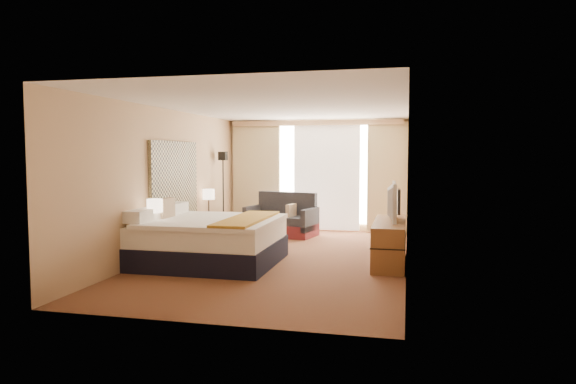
% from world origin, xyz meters
% --- Properties ---
extents(floor, '(4.20, 7.00, 0.02)m').
position_xyz_m(floor, '(0.00, 0.00, 0.00)').
color(floor, '#521717').
rests_on(floor, ground).
extents(ceiling, '(4.20, 7.00, 0.02)m').
position_xyz_m(ceiling, '(0.00, 0.00, 2.60)').
color(ceiling, white).
rests_on(ceiling, wall_back).
extents(wall_back, '(4.20, 0.02, 2.60)m').
position_xyz_m(wall_back, '(0.00, 3.50, 1.30)').
color(wall_back, tan).
rests_on(wall_back, ground).
extents(wall_front, '(4.20, 0.02, 2.60)m').
position_xyz_m(wall_front, '(0.00, -3.50, 1.30)').
color(wall_front, tan).
rests_on(wall_front, ground).
extents(wall_left, '(0.02, 7.00, 2.60)m').
position_xyz_m(wall_left, '(-2.10, 0.00, 1.30)').
color(wall_left, tan).
rests_on(wall_left, ground).
extents(wall_right, '(0.02, 7.00, 2.60)m').
position_xyz_m(wall_right, '(2.10, 0.00, 1.30)').
color(wall_right, tan).
rests_on(wall_right, ground).
extents(headboard, '(0.06, 1.85, 1.50)m').
position_xyz_m(headboard, '(-2.06, 0.20, 1.28)').
color(headboard, black).
rests_on(headboard, wall_left).
extents(nightstand_left, '(0.45, 0.52, 0.55)m').
position_xyz_m(nightstand_left, '(-1.87, -1.05, 0.28)').
color(nightstand_left, brown).
rests_on(nightstand_left, floor).
extents(nightstand_right, '(0.45, 0.52, 0.55)m').
position_xyz_m(nightstand_right, '(-1.87, 1.45, 0.28)').
color(nightstand_right, brown).
rests_on(nightstand_right, floor).
extents(media_dresser, '(0.50, 1.80, 0.70)m').
position_xyz_m(media_dresser, '(1.83, 0.00, 0.35)').
color(media_dresser, brown).
rests_on(media_dresser, floor).
extents(window, '(2.30, 0.02, 2.30)m').
position_xyz_m(window, '(0.25, 3.47, 1.32)').
color(window, white).
rests_on(window, wall_back).
extents(curtains, '(4.12, 0.19, 2.56)m').
position_xyz_m(curtains, '(-0.00, 3.39, 1.41)').
color(curtains, beige).
rests_on(curtains, floor).
extents(bed, '(2.19, 2.00, 1.06)m').
position_xyz_m(bed, '(-1.06, -0.65, 0.39)').
color(bed, black).
rests_on(bed, floor).
extents(loveseat, '(1.65, 1.11, 0.94)m').
position_xyz_m(loveseat, '(-0.59, 2.49, 0.31)').
color(loveseat, maroon).
rests_on(loveseat, floor).
extents(floor_lamp, '(0.23, 0.23, 1.85)m').
position_xyz_m(floor_lamp, '(-1.90, 2.30, 1.31)').
color(floor_lamp, black).
rests_on(floor_lamp, floor).
extents(desk_chair, '(0.55, 0.55, 1.13)m').
position_xyz_m(desk_chair, '(1.81, 1.39, 0.50)').
color(desk_chair, black).
rests_on(desk_chair, floor).
extents(lamp_left, '(0.25, 0.25, 0.53)m').
position_xyz_m(lamp_left, '(-1.85, -0.98, 0.96)').
color(lamp_left, black).
rests_on(lamp_left, nightstand_left).
extents(lamp_right, '(0.25, 0.25, 0.52)m').
position_xyz_m(lamp_right, '(-1.92, 1.49, 0.95)').
color(lamp_right, black).
rests_on(lamp_right, nightstand_right).
extents(tissue_box, '(0.15, 0.15, 0.11)m').
position_xyz_m(tissue_box, '(-1.81, -1.13, 0.60)').
color(tissue_box, '#91ABE1').
rests_on(tissue_box, nightstand_left).
extents(telephone, '(0.20, 0.18, 0.06)m').
position_xyz_m(telephone, '(-1.74, 1.29, 0.58)').
color(telephone, black).
rests_on(telephone, nightstand_right).
extents(television, '(0.19, 1.10, 0.63)m').
position_xyz_m(television, '(1.78, 0.16, 1.01)').
color(television, black).
rests_on(television, media_dresser).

